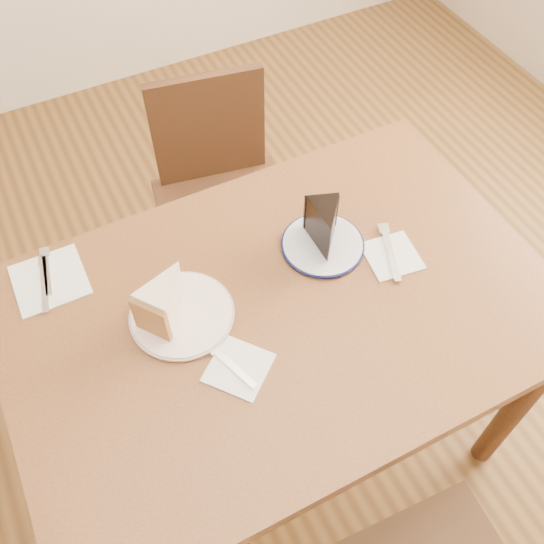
{
  "coord_description": "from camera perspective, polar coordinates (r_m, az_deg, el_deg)",
  "views": [
    {
      "loc": [
        -0.35,
        -0.64,
        1.86
      ],
      "look_at": [
        0.01,
        0.06,
        0.8
      ],
      "focal_mm": 40.0,
      "sensor_mm": 36.0,
      "label": 1
    }
  ],
  "objects": [
    {
      "name": "knife_spare",
      "position": [
        1.45,
        -20.62,
        -1.05
      ],
      "size": [
        0.05,
        0.16,
        0.0
      ],
      "primitive_type": "cube",
      "rotation": [
        0.0,
        0.0,
        -0.21
      ],
      "color": "silver",
      "rests_on": "napkin_spare"
    },
    {
      "name": "carrot_cake",
      "position": [
        1.29,
        -9.83,
        -2.41
      ],
      "size": [
        0.14,
        0.13,
        0.09
      ],
      "primitive_type": null,
      "rotation": [
        0.0,
        0.0,
        -0.94
      ],
      "color": "#FAE9CE",
      "rests_on": "plate_cream"
    },
    {
      "name": "fork_cream",
      "position": [
        1.25,
        -3.89,
        -8.73
      ],
      "size": [
        0.06,
        0.14,
        0.0
      ],
      "primitive_type": "cube",
      "rotation": [
        0.0,
        0.0,
        0.33
      ],
      "color": "silver",
      "rests_on": "napkin_cream"
    },
    {
      "name": "fork_spare",
      "position": [
        1.47,
        -20.44,
        0.06
      ],
      "size": [
        0.04,
        0.14,
        0.0
      ],
      "primitive_type": "cube",
      "rotation": [
        0.0,
        0.0,
        -0.17
      ],
      "color": "white",
      "rests_on": "napkin_spare"
    },
    {
      "name": "ground",
      "position": [
        2.0,
        0.61,
        -15.01
      ],
      "size": [
        4.0,
        4.0,
        0.0
      ],
      "primitive_type": "plane",
      "color": "#452C12",
      "rests_on": "ground"
    },
    {
      "name": "plate_cream",
      "position": [
        1.33,
        -8.48,
        -4.0
      ],
      "size": [
        0.22,
        0.22,
        0.01
      ],
      "primitive_type": "cylinder",
      "color": "white",
      "rests_on": "table"
    },
    {
      "name": "napkin_cream",
      "position": [
        1.25,
        -3.16,
        -8.98
      ],
      "size": [
        0.17,
        0.17,
        0.0
      ],
      "primitive_type": "cube",
      "rotation": [
        0.0,
        0.0,
        0.68
      ],
      "color": "white",
      "rests_on": "table"
    },
    {
      "name": "chocolate_cake",
      "position": [
        1.39,
        5.01,
        3.96
      ],
      "size": [
        0.11,
        0.13,
        0.1
      ],
      "primitive_type": null,
      "rotation": [
        0.0,
        0.0,
        2.8
      ],
      "color": "black",
      "rests_on": "plate_navy"
    },
    {
      "name": "napkin_navy",
      "position": [
        1.44,
        11.22,
        1.51
      ],
      "size": [
        0.13,
        0.13,
        0.0
      ],
      "primitive_type": "cube",
      "rotation": [
        0.0,
        0.0,
        -0.13
      ],
      "color": "white",
      "rests_on": "table"
    },
    {
      "name": "chair_far",
      "position": [
        1.93,
        -4.66,
        6.87
      ],
      "size": [
        0.47,
        0.47,
        0.83
      ],
      "rotation": [
        0.0,
        0.0,
        2.97
      ],
      "color": "black",
      "rests_on": "ground"
    },
    {
      "name": "napkin_spare",
      "position": [
        1.46,
        -20.19,
        -0.72
      ],
      "size": [
        0.16,
        0.16,
        0.0
      ],
      "primitive_type": "cube",
      "rotation": [
        0.0,
        0.0,
        -0.01
      ],
      "color": "white",
      "rests_on": "table"
    },
    {
      "name": "table",
      "position": [
        1.42,
        0.83,
        -5.35
      ],
      "size": [
        1.2,
        0.8,
        0.75
      ],
      "color": "#4F2B15",
      "rests_on": "ground"
    },
    {
      "name": "plate_navy",
      "position": [
        1.43,
        4.78,
        2.56
      ],
      "size": [
        0.19,
        0.19,
        0.01
      ],
      "primitive_type": "cylinder",
      "color": "silver",
      "rests_on": "table"
    },
    {
      "name": "knife_navy",
      "position": [
        1.44,
        11.07,
        1.85
      ],
      "size": [
        0.08,
        0.16,
        0.0
      ],
      "primitive_type": "cube",
      "rotation": [
        0.0,
        0.0,
        -0.38
      ],
      "color": "silver",
      "rests_on": "napkin_navy"
    }
  ]
}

